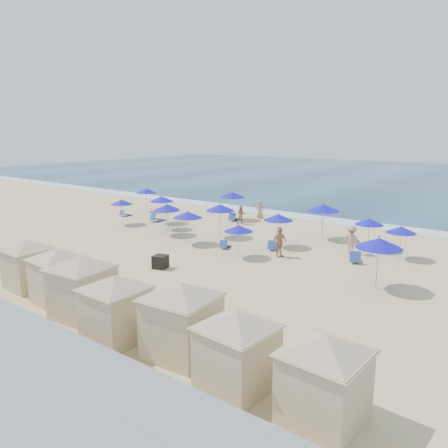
% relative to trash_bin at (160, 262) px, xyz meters
% --- Properties ---
extents(ground, '(160.00, 160.00, 0.00)m').
position_rel_trash_bin_xyz_m(ground, '(0.03, 2.89, -0.37)').
color(ground, '#D1BB84').
rests_on(ground, ground).
extents(ocean, '(160.00, 80.00, 0.06)m').
position_rel_trash_bin_xyz_m(ocean, '(0.03, 57.89, -0.34)').
color(ocean, '#0E2F4D').
rests_on(ocean, ground).
extents(surf_line, '(160.00, 2.50, 0.08)m').
position_rel_trash_bin_xyz_m(surf_line, '(0.03, 18.39, -0.33)').
color(surf_line, white).
rests_on(surf_line, ground).
extents(trash_bin, '(0.93, 0.93, 0.74)m').
position_rel_trash_bin_xyz_m(trash_bin, '(0.00, 0.00, 0.00)').
color(trash_bin, black).
rests_on(trash_bin, ground).
extents(cabana_0, '(4.29, 4.29, 2.69)m').
position_rel_trash_bin_xyz_m(cabana_0, '(-2.90, -6.12, 1.17)').
color(cabana_0, beige).
rests_on(cabana_0, ground).
extents(cabana_1, '(4.39, 4.39, 2.76)m').
position_rel_trash_bin_xyz_m(cabana_1, '(-0.07, -6.24, 1.21)').
color(cabana_1, beige).
rests_on(cabana_1, ground).
extents(cabana_2, '(4.60, 4.60, 2.90)m').
position_rel_trash_bin_xyz_m(cabana_2, '(2.16, -6.58, 1.29)').
color(cabana_2, beige).
rests_on(cabana_2, ground).
extents(cabana_3, '(4.37, 4.37, 2.74)m').
position_rel_trash_bin_xyz_m(cabana_3, '(4.95, -7.07, 1.20)').
color(cabana_3, beige).
rests_on(cabana_3, ground).
extents(cabana_4, '(4.64, 4.64, 2.92)m').
position_rel_trash_bin_xyz_m(cabana_4, '(7.67, -6.47, 1.30)').
color(cabana_4, beige).
rests_on(cabana_4, ground).
extents(cabana_5, '(4.27, 4.27, 2.68)m').
position_rel_trash_bin_xyz_m(cabana_5, '(10.31, -6.90, 1.16)').
color(cabana_5, beige).
rests_on(cabana_5, ground).
extents(cabana_6, '(4.29, 4.29, 2.69)m').
position_rel_trash_bin_xyz_m(cabana_6, '(13.05, -6.76, 1.17)').
color(cabana_6, beige).
rests_on(cabana_6, ground).
extents(umbrella_0, '(2.02, 2.02, 2.30)m').
position_rel_trash_bin_xyz_m(umbrella_0, '(-14.08, 11.98, 1.63)').
color(umbrella_0, '#A5A8AD').
rests_on(umbrella_0, ground).
extents(umbrella_1, '(1.90, 1.90, 2.16)m').
position_rel_trash_bin_xyz_m(umbrella_1, '(-11.15, 6.54, 1.50)').
color(umbrella_1, '#A5A8AD').
rests_on(umbrella_1, ground).
extents(umbrella_2, '(2.08, 2.08, 2.37)m').
position_rel_trash_bin_xyz_m(umbrella_2, '(-8.95, 8.96, 1.68)').
color(umbrella_2, '#A5A8AD').
rests_on(umbrella_2, ground).
extents(umbrella_3, '(1.80, 1.80, 2.05)m').
position_rel_trash_bin_xyz_m(umbrella_3, '(-6.84, 7.59, 1.41)').
color(umbrella_3, '#A5A8AD').
rests_on(umbrella_3, ground).
extents(umbrella_4, '(2.24, 2.24, 2.54)m').
position_rel_trash_bin_xyz_m(umbrella_4, '(-5.04, 13.69, 1.83)').
color(umbrella_4, '#A5A8AD').
rests_on(umbrella_4, ground).
extents(umbrella_5, '(2.07, 2.07, 2.36)m').
position_rel_trash_bin_xyz_m(umbrella_5, '(-5.57, 6.15, 1.67)').
color(umbrella_5, '#A5A8AD').
rests_on(umbrella_5, ground).
extents(umbrella_6, '(2.05, 2.05, 2.33)m').
position_rel_trash_bin_xyz_m(umbrella_6, '(-2.51, 5.11, 1.65)').
color(umbrella_6, '#A5A8AD').
rests_on(umbrella_6, ground).
extents(umbrella_7, '(2.03, 2.03, 2.31)m').
position_rel_trash_bin_xyz_m(umbrella_7, '(2.81, 8.19, 1.63)').
color(umbrella_7, '#A5A8AD').
rests_on(umbrella_7, ground).
extents(umbrella_8, '(1.83, 1.83, 2.08)m').
position_rel_trash_bin_xyz_m(umbrella_8, '(2.17, 4.55, 1.43)').
color(umbrella_8, '#A5A8AD').
rests_on(umbrella_8, ground).
extents(umbrella_9, '(1.90, 1.90, 2.16)m').
position_rel_trash_bin_xyz_m(umbrella_9, '(7.93, 11.07, 1.50)').
color(umbrella_9, '#A5A8AD').
rests_on(umbrella_9, ground).
extents(umbrella_10, '(1.82, 1.82, 2.07)m').
position_rel_trash_bin_xyz_m(umbrella_10, '(10.18, 10.22, 1.43)').
color(umbrella_10, '#A5A8AD').
rests_on(umbrella_10, ground).
extents(umbrella_11, '(2.33, 2.33, 2.65)m').
position_rel_trash_bin_xyz_m(umbrella_11, '(10.77, 4.24, 1.92)').
color(umbrella_11, '#A5A8AD').
rests_on(umbrella_11, ground).
extents(umbrella_12, '(2.31, 2.31, 2.63)m').
position_rel_trash_bin_xyz_m(umbrella_12, '(4.28, 11.99, 1.91)').
color(umbrella_12, '#A5A8AD').
rests_on(umbrella_12, ground).
extents(umbrella_13, '(2.20, 2.20, 2.50)m').
position_rel_trash_bin_xyz_m(umbrella_13, '(-1.97, 8.02, 1.80)').
color(umbrella_13, '#A5A8AD').
rests_on(umbrella_13, ground).
extents(beach_chair_0, '(0.70, 1.23, 0.64)m').
position_rel_trash_bin_xyz_m(beach_chair_0, '(-13.76, 8.95, -0.15)').
color(beach_chair_0, '#284792').
rests_on(beach_chair_0, ground).
extents(beach_chair_1, '(0.90, 1.48, 0.76)m').
position_rel_trash_bin_xyz_m(beach_chair_1, '(-9.74, 9.07, -0.11)').
color(beach_chair_1, '#284792').
rests_on(beach_chair_1, ground).
extents(beach_chair_2, '(0.90, 1.48, 0.76)m').
position_rel_trash_bin_xyz_m(beach_chair_2, '(-4.58, 13.32, -0.11)').
color(beach_chair_2, '#284792').
rests_on(beach_chair_2, ground).
extents(beach_chair_3, '(0.80, 1.21, 0.61)m').
position_rel_trash_bin_xyz_m(beach_chair_3, '(0.29, 5.65, -0.16)').
color(beach_chair_3, '#284792').
rests_on(beach_chair_3, ground).
extents(beach_chair_4, '(0.92, 1.36, 0.69)m').
position_rel_trash_bin_xyz_m(beach_chair_4, '(3.03, 7.27, -0.13)').
color(beach_chair_4, '#284792').
rests_on(beach_chair_4, ground).
extents(beach_chair_5, '(1.09, 1.51, 0.76)m').
position_rel_trash_bin_xyz_m(beach_chair_5, '(8.34, 7.80, -0.11)').
color(beach_chair_5, '#284792').
rests_on(beach_chair_5, ground).
extents(beachgoer_0, '(0.98, 0.96, 1.60)m').
position_rel_trash_bin_xyz_m(beachgoer_0, '(-3.27, 12.56, 0.43)').
color(beachgoer_0, tan).
rests_on(beachgoer_0, ground).
extents(beachgoer_1, '(0.79, 1.19, 1.87)m').
position_rel_trash_bin_xyz_m(beachgoer_1, '(4.17, 6.09, 0.56)').
color(beachgoer_1, tan).
rests_on(beachgoer_1, ground).
extents(beachgoer_2, '(1.25, 0.81, 1.83)m').
position_rel_trash_bin_xyz_m(beachgoer_2, '(7.43, 9.47, 0.54)').
color(beachgoer_2, tan).
rests_on(beachgoer_2, ground).
extents(beachgoer_3, '(0.94, 0.87, 1.62)m').
position_rel_trash_bin_xyz_m(beachgoer_3, '(-3.47, 15.74, 0.44)').
color(beachgoer_3, tan).
rests_on(beachgoer_3, ground).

